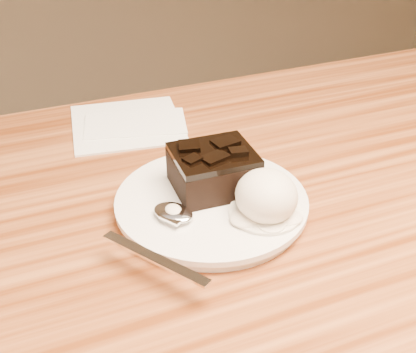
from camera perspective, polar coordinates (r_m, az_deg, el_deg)
name	(u,v)px	position (r m, az deg, el deg)	size (l,w,h in m)	color
plate	(211,204)	(0.61, 0.36, -2.95)	(0.21, 0.21, 0.02)	silver
brownie	(213,172)	(0.61, 0.56, 0.45)	(0.09, 0.08, 0.04)	black
ice_cream_scoop	(266,196)	(0.57, 6.17, -2.03)	(0.07, 0.07, 0.05)	silver
melt_puddle	(265,213)	(0.58, 6.04, -3.81)	(0.08, 0.08, 0.00)	white
spoon	(173,214)	(0.57, -3.67, -3.94)	(0.03, 0.18, 0.01)	silver
napkin	(127,123)	(0.80, -8.53, 5.60)	(0.16, 0.16, 0.01)	white
crumb_a	(245,199)	(0.60, 3.86, -2.38)	(0.01, 0.01, 0.00)	black
crumb_b	(246,178)	(0.63, 4.06, -0.19)	(0.01, 0.01, 0.00)	black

